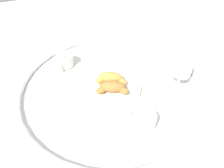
{
  "coord_description": "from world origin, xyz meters",
  "views": [
    {
      "loc": [
        0.23,
        0.6,
        0.61
      ],
      "look_at": [
        0.0,
        0.01,
        0.03
      ],
      "focal_mm": 34.52,
      "sensor_mm": 36.0,
      "label": 1
    }
  ],
  "objects_px": {
    "juice_glass_left": "(183,67)",
    "folded_napkin": "(70,135)",
    "coffee_cup_far": "(144,122)",
    "sugar_packet": "(158,87)",
    "croissant_large": "(111,78)",
    "pastry_plate": "(112,87)",
    "croissant_small": "(112,87)",
    "coffee_cup_near": "(65,62)"
  },
  "relations": [
    {
      "from": "sugar_packet",
      "to": "folded_napkin",
      "type": "height_order",
      "value": "sugar_packet"
    },
    {
      "from": "coffee_cup_near",
      "to": "croissant_large",
      "type": "bearing_deg",
      "value": 128.32
    },
    {
      "from": "pastry_plate",
      "to": "folded_napkin",
      "type": "distance_m",
      "value": 0.26
    },
    {
      "from": "croissant_small",
      "to": "coffee_cup_far",
      "type": "xyz_separation_m",
      "value": [
        -0.04,
        0.18,
        -0.01
      ]
    },
    {
      "from": "coffee_cup_near",
      "to": "coffee_cup_far",
      "type": "bearing_deg",
      "value": 112.81
    },
    {
      "from": "pastry_plate",
      "to": "coffee_cup_far",
      "type": "distance_m",
      "value": 0.21
    },
    {
      "from": "pastry_plate",
      "to": "juice_glass_left",
      "type": "bearing_deg",
      "value": 165.3
    },
    {
      "from": "croissant_small",
      "to": "folded_napkin",
      "type": "xyz_separation_m",
      "value": [
        0.2,
        0.13,
        -0.04
      ]
    },
    {
      "from": "pastry_plate",
      "to": "croissant_large",
      "type": "xyz_separation_m",
      "value": [
        -0.01,
        -0.02,
        0.03
      ]
    },
    {
      "from": "folded_napkin",
      "to": "sugar_packet",
      "type": "bearing_deg",
      "value": -165.47
    },
    {
      "from": "pastry_plate",
      "to": "coffee_cup_near",
      "type": "distance_m",
      "value": 0.26
    },
    {
      "from": "croissant_large",
      "to": "coffee_cup_far",
      "type": "relative_size",
      "value": 0.91
    },
    {
      "from": "pastry_plate",
      "to": "coffee_cup_near",
      "type": "height_order",
      "value": "coffee_cup_near"
    },
    {
      "from": "croissant_large",
      "to": "sugar_packet",
      "type": "height_order",
      "value": "croissant_large"
    },
    {
      "from": "coffee_cup_far",
      "to": "folded_napkin",
      "type": "distance_m",
      "value": 0.25
    },
    {
      "from": "croissant_large",
      "to": "pastry_plate",
      "type": "bearing_deg",
      "value": 74.54
    },
    {
      "from": "coffee_cup_far",
      "to": "sugar_packet",
      "type": "xyz_separation_m",
      "value": [
        -0.15,
        -0.16,
        -0.02
      ]
    },
    {
      "from": "croissant_small",
      "to": "coffee_cup_near",
      "type": "distance_m",
      "value": 0.28
    },
    {
      "from": "croissant_small",
      "to": "coffee_cup_far",
      "type": "height_order",
      "value": "croissant_small"
    },
    {
      "from": "pastry_plate",
      "to": "croissant_large",
      "type": "height_order",
      "value": "croissant_large"
    },
    {
      "from": "pastry_plate",
      "to": "coffee_cup_far",
      "type": "relative_size",
      "value": 1.67
    },
    {
      "from": "pastry_plate",
      "to": "juice_glass_left",
      "type": "distance_m",
      "value": 0.29
    },
    {
      "from": "juice_glass_left",
      "to": "pastry_plate",
      "type": "bearing_deg",
      "value": -14.7
    },
    {
      "from": "coffee_cup_far",
      "to": "juice_glass_left",
      "type": "xyz_separation_m",
      "value": [
        -0.23,
        -0.14,
        0.07
      ]
    },
    {
      "from": "croissant_large",
      "to": "folded_napkin",
      "type": "xyz_separation_m",
      "value": [
        0.21,
        0.18,
        -0.04
      ]
    },
    {
      "from": "pastry_plate",
      "to": "sugar_packet",
      "type": "height_order",
      "value": "pastry_plate"
    },
    {
      "from": "coffee_cup_far",
      "to": "juice_glass_left",
      "type": "relative_size",
      "value": 0.97
    },
    {
      "from": "coffee_cup_far",
      "to": "sugar_packet",
      "type": "bearing_deg",
      "value": -133.05
    },
    {
      "from": "juice_glass_left",
      "to": "folded_napkin",
      "type": "distance_m",
      "value": 0.49
    },
    {
      "from": "sugar_packet",
      "to": "croissant_small",
      "type": "bearing_deg",
      "value": 17.37
    },
    {
      "from": "pastry_plate",
      "to": "croissant_large",
      "type": "bearing_deg",
      "value": -105.46
    },
    {
      "from": "pastry_plate",
      "to": "croissant_large",
      "type": "distance_m",
      "value": 0.04
    },
    {
      "from": "pastry_plate",
      "to": "croissant_small",
      "type": "xyz_separation_m",
      "value": [
        0.01,
        0.03,
        0.03
      ]
    },
    {
      "from": "pastry_plate",
      "to": "coffee_cup_far",
      "type": "xyz_separation_m",
      "value": [
        -0.03,
        0.21,
        0.01
      ]
    },
    {
      "from": "coffee_cup_far",
      "to": "juice_glass_left",
      "type": "bearing_deg",
      "value": -148.41
    },
    {
      "from": "juice_glass_left",
      "to": "sugar_packet",
      "type": "xyz_separation_m",
      "value": [
        0.08,
        -0.01,
        -0.09
      ]
    },
    {
      "from": "croissant_large",
      "to": "coffee_cup_near",
      "type": "relative_size",
      "value": 0.91
    },
    {
      "from": "croissant_large",
      "to": "folded_napkin",
      "type": "relative_size",
      "value": 1.12
    },
    {
      "from": "pastry_plate",
      "to": "sugar_packet",
      "type": "xyz_separation_m",
      "value": [
        -0.18,
        0.06,
        -0.01
      ]
    },
    {
      "from": "pastry_plate",
      "to": "folded_napkin",
      "type": "relative_size",
      "value": 2.06
    },
    {
      "from": "coffee_cup_far",
      "to": "sugar_packet",
      "type": "relative_size",
      "value": 2.72
    },
    {
      "from": "coffee_cup_far",
      "to": "folded_napkin",
      "type": "relative_size",
      "value": 1.24
    }
  ]
}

